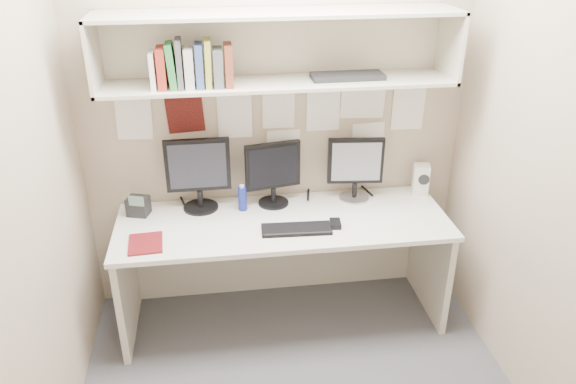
{
  "coord_description": "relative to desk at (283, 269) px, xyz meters",
  "views": [
    {
      "loc": [
        -0.38,
        -2.29,
        2.38
      ],
      "look_at": [
        -0.01,
        0.35,
        1.06
      ],
      "focal_mm": 35.0,
      "sensor_mm": 36.0,
      "label": 1
    }
  ],
  "objects": [
    {
      "name": "wall_back",
      "position": [
        0.0,
        0.35,
        0.93
      ],
      "size": [
        2.4,
        0.02,
        2.6
      ],
      "primitive_type": "cube",
      "color": "tan",
      "rests_on": "ground"
    },
    {
      "name": "wall_front",
      "position": [
        0.0,
        -1.65,
        0.93
      ],
      "size": [
        2.4,
        0.02,
        2.6
      ],
      "primitive_type": "cube",
      "color": "tan",
      "rests_on": "ground"
    },
    {
      "name": "wall_left",
      "position": [
        -1.2,
        -0.65,
        0.93
      ],
      "size": [
        0.02,
        2.0,
        2.6
      ],
      "primitive_type": "cube",
      "color": "tan",
      "rests_on": "ground"
    },
    {
      "name": "wall_right",
      "position": [
        1.2,
        -0.65,
        0.93
      ],
      "size": [
        0.02,
        2.0,
        2.6
      ],
      "primitive_type": "cube",
      "color": "tan",
      "rests_on": "ground"
    },
    {
      "name": "desk",
      "position": [
        0.0,
        0.0,
        0.0
      ],
      "size": [
        2.0,
        0.7,
        0.73
      ],
      "color": "silver",
      "rests_on": "floor"
    },
    {
      "name": "overhead_hutch",
      "position": [
        0.0,
        0.21,
        1.35
      ],
      "size": [
        2.0,
        0.38,
        0.4
      ],
      "color": "beige",
      "rests_on": "wall_back"
    },
    {
      "name": "pinned_papers",
      "position": [
        0.0,
        0.34,
        0.88
      ],
      "size": [
        1.92,
        0.01,
        0.48
      ],
      "primitive_type": null,
      "color": "white",
      "rests_on": "wall_back"
    },
    {
      "name": "monitor_left",
      "position": [
        -0.49,
        0.22,
        0.61
      ],
      "size": [
        0.39,
        0.22,
        0.46
      ],
      "rotation": [
        0.0,
        0.0,
        0.0
      ],
      "color": "black",
      "rests_on": "desk"
    },
    {
      "name": "monitor_center",
      "position": [
        -0.03,
        0.22,
        0.59
      ],
      "size": [
        0.35,
        0.19,
        0.41
      ],
      "rotation": [
        0.0,
        0.0,
        0.19
      ],
      "color": "black",
      "rests_on": "desk"
    },
    {
      "name": "monitor_right",
      "position": [
        0.49,
        0.22,
        0.59
      ],
      "size": [
        0.35,
        0.19,
        0.41
      ],
      "rotation": [
        0.0,
        0.0,
        -0.1
      ],
      "color": "#A5A5AA",
      "rests_on": "desk"
    },
    {
      "name": "keyboard",
      "position": [
        0.06,
        -0.15,
        0.37
      ],
      "size": [
        0.41,
        0.16,
        0.02
      ],
      "primitive_type": "cube",
      "rotation": [
        0.0,
        0.0,
        -0.05
      ],
      "color": "black",
      "rests_on": "desk"
    },
    {
      "name": "mouse",
      "position": [
        0.3,
        -0.12,
        0.38
      ],
      "size": [
        0.07,
        0.11,
        0.03
      ],
      "primitive_type": "cube",
      "rotation": [
        0.0,
        0.0,
        -0.11
      ],
      "color": "black",
      "rests_on": "desk"
    },
    {
      "name": "speaker",
      "position": [
        0.94,
        0.23,
        0.46
      ],
      "size": [
        0.12,
        0.13,
        0.2
      ],
      "rotation": [
        0.0,
        0.0,
        -0.25
      ],
      "color": "silver",
      "rests_on": "desk"
    },
    {
      "name": "blue_bottle",
      "position": [
        -0.23,
        0.16,
        0.44
      ],
      "size": [
        0.05,
        0.05,
        0.17
      ],
      "color": "navy",
      "rests_on": "desk"
    },
    {
      "name": "maroon_notebook",
      "position": [
        -0.8,
        -0.18,
        0.37
      ],
      "size": [
        0.2,
        0.24,
        0.01
      ],
      "primitive_type": "cube",
      "rotation": [
        0.0,
        0.0,
        0.07
      ],
      "color": "#5F1014",
      "rests_on": "desk"
    },
    {
      "name": "desk_phone",
      "position": [
        -0.87,
        0.18,
        0.42
      ],
      "size": [
        0.15,
        0.14,
        0.15
      ],
      "rotation": [
        0.0,
        0.0,
        -0.3
      ],
      "color": "black",
      "rests_on": "desk"
    },
    {
      "name": "book_stack",
      "position": [
        -0.48,
        0.1,
        1.29
      ],
      "size": [
        0.44,
        0.16,
        0.26
      ],
      "color": "silver",
      "rests_on": "overhead_hutch"
    },
    {
      "name": "hutch_tray",
      "position": [
        0.39,
        0.15,
        1.19
      ],
      "size": [
        0.42,
        0.16,
        0.03
      ],
      "primitive_type": "cube",
      "rotation": [
        0.0,
        0.0,
        0.02
      ],
      "color": "black",
      "rests_on": "overhead_hutch"
    }
  ]
}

